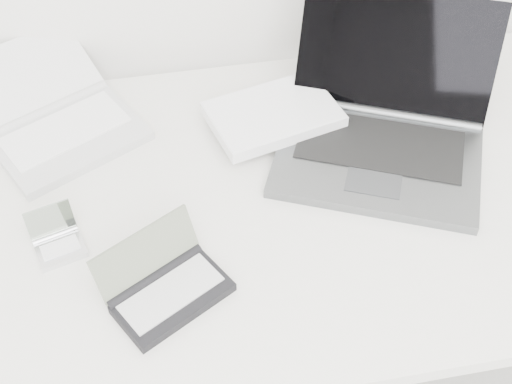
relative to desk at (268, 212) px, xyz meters
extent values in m
cube|color=white|center=(0.00, 0.00, 0.03)|extent=(1.60, 0.80, 0.03)
cylinder|color=silver|center=(0.75, 0.35, -0.33)|extent=(0.04, 0.04, 0.70)
cube|color=#5A5D5F|center=(0.22, 0.04, 0.06)|extent=(0.46, 0.40, 0.02)
cube|color=black|center=(0.24, 0.07, 0.07)|extent=(0.35, 0.26, 0.00)
cube|color=black|center=(0.30, 0.21, 0.18)|extent=(0.40, 0.26, 0.23)
cylinder|color=#5A5D5F|center=(0.28, 0.16, 0.07)|extent=(0.36, 0.18, 0.02)
cube|color=#3B3D40|center=(0.20, -0.02, 0.07)|extent=(0.12, 0.10, 0.00)
cube|color=white|center=(0.05, 0.18, 0.08)|extent=(0.28, 0.22, 0.03)
cube|color=white|center=(0.05, 0.18, 0.09)|extent=(0.28, 0.22, 0.00)
cube|color=silver|center=(-0.36, 0.21, 0.06)|extent=(0.33, 0.29, 0.02)
cube|color=white|center=(-0.37, 0.23, 0.07)|extent=(0.27, 0.21, 0.00)
cube|color=white|center=(-0.44, 0.37, 0.10)|extent=(0.32, 0.27, 0.08)
cylinder|color=silver|center=(-0.40, 0.30, 0.07)|extent=(0.25, 0.14, 0.02)
cube|color=silver|center=(-0.38, -0.06, 0.05)|extent=(0.09, 0.08, 0.01)
cube|color=silver|center=(-0.38, -0.06, 0.06)|extent=(0.07, 0.05, 0.00)
cube|color=#9AA89B|center=(-0.39, -0.02, 0.08)|extent=(0.08, 0.05, 0.05)
cylinder|color=silver|center=(-0.39, -0.03, 0.06)|extent=(0.08, 0.03, 0.01)
cube|color=black|center=(-0.20, -0.20, 0.06)|extent=(0.21, 0.18, 0.02)
cube|color=#B0B0B0|center=(-0.20, -0.20, 0.07)|extent=(0.18, 0.14, 0.00)
cube|color=slate|center=(-0.23, -0.14, 0.10)|extent=(0.18, 0.13, 0.08)
cylinder|color=black|center=(-0.22, -0.16, 0.06)|extent=(0.17, 0.11, 0.02)
camera|label=1|loc=(-0.19, -0.87, 1.03)|focal=50.00mm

